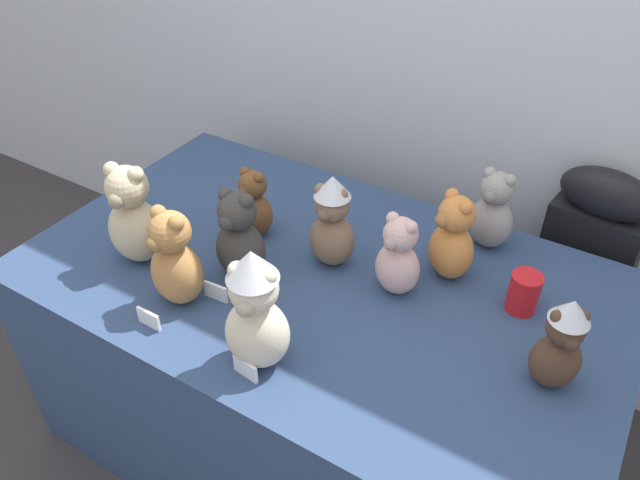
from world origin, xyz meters
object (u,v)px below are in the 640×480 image
Objects in this scene: teddy_bear_blush at (398,258)px; party_cup_red at (524,293)px; teddy_bear_cream at (256,312)px; teddy_bear_cocoa at (560,345)px; teddy_bear_mocha at (330,222)px; teddy_bear_charcoal at (239,238)px; teddy_bear_caramel at (175,260)px; display_table at (320,364)px; instrument_case at (573,294)px; teddy_bear_ash at (492,212)px; teddy_bear_sand at (134,217)px; teddy_bear_chestnut at (254,205)px; teddy_bear_ginger at (452,239)px.

teddy_bear_blush is 0.33m from party_cup_red.
teddy_bear_cocoa is (0.60, 0.29, -0.04)m from teddy_bear_cream.
teddy_bear_blush is 0.84× the size of teddy_bear_mocha.
teddy_bear_caramel is at bearing -118.47° from teddy_bear_charcoal.
teddy_bear_cocoa is (0.90, 0.22, -0.01)m from teddy_bear_caramel.
teddy_bear_caramel is (-0.26, -0.28, 0.51)m from display_table.
display_table is at bearing 80.65° from teddy_bear_cream.
instrument_case is at bearing 58.50° from teddy_bear_cocoa.
teddy_bear_ash is 0.81× the size of teddy_bear_sand.
teddy_bear_ash is (0.31, 0.72, -0.05)m from teddy_bear_cream.
teddy_bear_cream reaches higher than teddy_bear_ash.
teddy_bear_ash is at bearing 22.51° from teddy_bear_sand.
teddy_bear_caramel is at bearing -126.68° from instrument_case.
teddy_bear_mocha is 2.60× the size of party_cup_red.
party_cup_red is at bearing 30.09° from teddy_bear_blush.
teddy_bear_cream is at bearing -47.04° from teddy_bear_chestnut.
teddy_bear_cream reaches higher than teddy_bear_sand.
teddy_bear_ash is 1.00m from teddy_bear_sand.
teddy_bear_caramel is 0.93m from teddy_bear_cocoa.
display_table is 0.81m from teddy_bear_cocoa.
party_cup_red is (0.78, 0.09, -0.05)m from teddy_bear_chestnut.
party_cup_red is at bearing 37.04° from teddy_bear_caramel.
teddy_bear_caramel is 0.43m from teddy_bear_mocha.
teddy_bear_caramel reaches higher than teddy_bear_cocoa.
instrument_case is 3.37× the size of teddy_bear_caramel.
teddy_bear_mocha is 0.53m from party_cup_red.
teddy_bear_caramel is at bearing -31.34° from teddy_bear_sand.
teddy_bear_mocha is (0.26, 0.34, 0.01)m from teddy_bear_caramel.
teddy_bear_blush is at bearing 20.38° from teddy_bear_charcoal.
teddy_bear_charcoal reaches higher than party_cup_red.
party_cup_red is at bearing 7.39° from teddy_bear_sand.
teddy_bear_cocoa is at bearing 1.89° from teddy_bear_charcoal.
teddy_bear_caramel is 0.89m from party_cup_red.
instrument_case is 1.20m from teddy_bear_cream.
teddy_bear_mocha is at bearing 17.07° from teddy_bear_sand.
teddy_bear_ginger is (0.30, 0.18, 0.50)m from display_table.
teddy_bear_charcoal is (-0.79, -0.73, 0.39)m from instrument_case.
teddy_bear_caramel is 1.12× the size of teddy_bear_cocoa.
display_table is 0.61m from teddy_bear_ginger.
teddy_bear_charcoal is at bearing 4.81° from teddy_bear_sand.
teddy_bear_sand is 1.39× the size of teddy_bear_chestnut.
teddy_bear_ginger is at bearing 18.15° from teddy_bear_chestnut.
teddy_bear_charcoal is at bearing -159.03° from party_cup_red.
teddy_bear_sand reaches higher than teddy_bear_charcoal.
teddy_bear_cocoa is at bearing -58.34° from party_cup_red.
teddy_bear_charcoal reaches higher than teddy_bear_blush.
teddy_bear_ash is at bearing 32.76° from teddy_bear_chestnut.
teddy_bear_cocoa is 0.66m from teddy_bear_mocha.
instrument_case is 1.42m from teddy_bear_sand.
teddy_bear_chestnut is 0.79m from party_cup_red.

